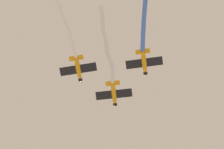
% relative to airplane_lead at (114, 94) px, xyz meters
% --- Properties ---
extents(airplane_lead, '(6.80, 5.14, 1.68)m').
position_rel_airplane_lead_xyz_m(airplane_lead, '(0.00, 0.00, 0.00)').
color(airplane_lead, orange).
extents(smoke_trail_lead, '(3.51, 14.50, 3.51)m').
position_rel_airplane_lead_xyz_m(smoke_trail_lead, '(-1.68, -9.27, -1.49)').
color(smoke_trail_lead, white).
extents(airplane_left_wing, '(6.82, 5.18, 1.68)m').
position_rel_airplane_lead_xyz_m(airplane_left_wing, '(-6.66, -4.45, 0.00)').
color(airplane_left_wing, orange).
extents(smoke_trail_left_wing, '(5.73, 13.53, 1.19)m').
position_rel_airplane_lead_xyz_m(smoke_trail_left_wing, '(-9.42, -13.37, -0.30)').
color(smoke_trail_left_wing, white).
extents(airplane_right_wing, '(6.81, 5.16, 1.68)m').
position_rel_airplane_lead_xyz_m(airplane_right_wing, '(5.13, -6.16, 0.30)').
color(airplane_right_wing, orange).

